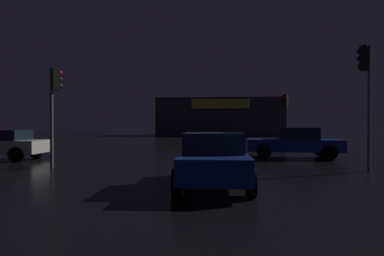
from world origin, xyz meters
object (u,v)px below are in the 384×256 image
Objects in this scene: traffic_signal_main at (55,95)px; car_near at (213,159)px; traffic_signal_opposite at (286,107)px; traffic_signal_cross_left at (365,75)px; store_building at (220,117)px; car_far at (295,143)px.

car_near is (6.24, -3.40, -2.08)m from traffic_signal_main.
traffic_signal_opposite is at bearing 44.97° from traffic_signal_main.
traffic_signal_cross_left is 6.82m from car_near.
store_building is 4.82× the size of traffic_signal_opposite.
store_building reaches higher than traffic_signal_opposite.
store_building reaches higher than car_near.
car_near is (-5.32, -3.31, -2.69)m from traffic_signal_cross_left.
car_far is at bearing -96.94° from traffic_signal_opposite.
store_building is at bearing 100.00° from traffic_signal_opposite.
traffic_signal_main reaches higher than traffic_signal_opposite.
traffic_signal_main is (-6.37, -36.53, 0.12)m from store_building.
store_building is at bearing 96.62° from car_far.
traffic_signal_cross_left is 0.97× the size of car_far.
car_near is at bearing -28.59° from traffic_signal_main.
traffic_signal_main reaches higher than car_near.
traffic_signal_main is at bearing 151.41° from car_near.
traffic_signal_opposite is 6.87m from car_far.
traffic_signal_main is 7.41m from car_near.
traffic_signal_cross_left is 5.41m from car_far.
traffic_signal_main is 15.40m from traffic_signal_opposite.
traffic_signal_cross_left is at bearing -86.51° from traffic_signal_opposite.
traffic_signal_main is 0.84× the size of car_far.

